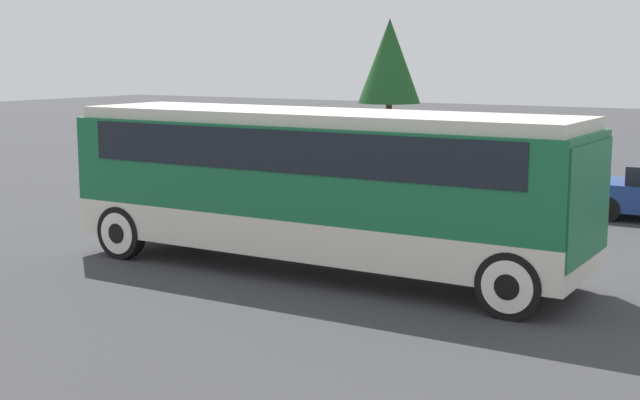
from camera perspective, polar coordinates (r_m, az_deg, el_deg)
name	(u,v)px	position (r m, az deg, el deg)	size (l,w,h in m)	color
ground_plane	(320,271)	(17.08, 0.00, -4.56)	(120.00, 120.00, 0.00)	#38383A
tour_bus	(324,176)	(16.70, 0.28, 1.56)	(10.08, 2.65, 3.05)	silver
parked_car_mid	(369,175)	(25.64, 3.18, 1.61)	(4.79, 1.80, 1.38)	#2D5638
tree_right	(389,61)	(41.21, 4.47, 8.85)	(2.87, 2.87, 5.81)	brown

